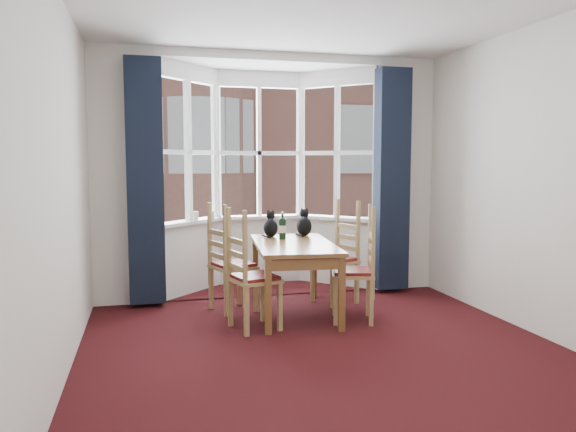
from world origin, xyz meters
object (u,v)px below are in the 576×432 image
object	(u,v)px
chair_right_far	(341,260)
wine_bottle	(282,227)
chair_left_near	(246,280)
cat_left	(271,226)
candle_tall	(196,216)
cat_right	(304,225)
chair_right_near	(362,273)
chair_left_far	(225,267)
candle_short	(212,215)
dining_table	(294,251)

from	to	relation	value
chair_right_far	wine_bottle	xyz separation A→B (m)	(-0.69, -0.05, 0.39)
chair_left_near	cat_left	bearing A→B (deg)	65.24
chair_left_near	candle_tall	world-z (taller)	candle_tall
wine_bottle	cat_right	bearing A→B (deg)	37.90
chair_right_near	chair_right_far	bearing A→B (deg)	85.73
cat_right	wine_bottle	world-z (taller)	cat_right
cat_left	wine_bottle	xyz separation A→B (m)	(0.08, -0.23, 0.01)
chair_left_far	chair_right_far	size ratio (longest dim) A/B	1.00
chair_left_far	wine_bottle	xyz separation A→B (m)	(0.63, 0.06, 0.39)
candle_short	chair_left_far	bearing A→B (deg)	-88.94
chair_left_near	chair_left_far	distance (m)	0.69
chair_right_near	cat_right	size ratio (longest dim) A/B	2.86
cat_left	chair_left_near	bearing A→B (deg)	-114.76
chair_right_near	wine_bottle	xyz separation A→B (m)	(-0.63, 0.72, 0.39)
chair_left_near	chair_right_near	bearing A→B (deg)	1.43
chair_right_near	chair_left_far	bearing A→B (deg)	152.38
chair_left_far	chair_right_near	xyz separation A→B (m)	(1.26, -0.66, 0.00)
candle_short	wine_bottle	bearing A→B (deg)	-54.90
wine_bottle	dining_table	bearing A→B (deg)	-80.81
chair_left_near	cat_left	world-z (taller)	cat_left
candle_tall	chair_right_far	bearing A→B (deg)	-28.64
dining_table	cat_left	world-z (taller)	cat_left
chair_right_near	wine_bottle	world-z (taller)	wine_bottle
chair_left_near	dining_table	bearing A→B (deg)	37.92
dining_table	chair_left_far	xyz separation A→B (m)	(-0.68, 0.23, -0.18)
chair_left_far	cat_right	bearing A→B (deg)	18.00
chair_right_far	candle_short	size ratio (longest dim) A/B	8.73
chair_left_near	cat_left	xyz separation A→B (m)	(0.45, 0.98, 0.38)
chair_left_near	wine_bottle	xyz separation A→B (m)	(0.53, 0.75, 0.39)
candle_short	dining_table	bearing A→B (deg)	-60.31
dining_table	chair_left_far	distance (m)	0.74
wine_bottle	candle_tall	size ratio (longest dim) A/B	2.81
chair_right_near	cat_right	distance (m)	1.09
dining_table	candle_short	bearing A→B (deg)	119.69
dining_table	candle_short	xyz separation A→B (m)	(-0.70, 1.22, 0.27)
chair_left_far	candle_short	xyz separation A→B (m)	(-0.02, 0.99, 0.45)
chair_left_near	candle_short	size ratio (longest dim) A/B	8.73
chair_left_far	cat_left	size ratio (longest dim) A/B	3.03
dining_table	candle_tall	distance (m)	1.51
cat_left	candle_tall	world-z (taller)	cat_left
chair_right_near	cat_right	bearing A→B (deg)	108.40
chair_right_far	cat_right	size ratio (longest dim) A/B	2.86
candle_short	candle_tall	bearing A→B (deg)	-171.38
dining_table	chair_left_far	bearing A→B (deg)	160.90
cat_left	candle_tall	bearing A→B (deg)	139.29
candle_tall	candle_short	xyz separation A→B (m)	(0.20, 0.03, 0.00)
chair_right_near	candle_short	xyz separation A→B (m)	(-1.28, 1.64, 0.45)
chair_left_far	chair_right_near	size ratio (longest dim) A/B	1.00
cat_right	candle_short	xyz separation A→B (m)	(-0.96, 0.68, 0.06)
chair_right_far	chair_left_near	bearing A→B (deg)	-146.54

